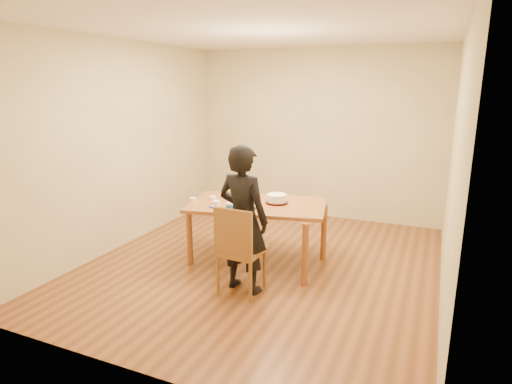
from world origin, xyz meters
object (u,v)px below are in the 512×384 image
at_px(person, 243,219).
at_px(cake_plate, 277,202).
at_px(dining_chair, 241,251).
at_px(cake, 277,198).
at_px(dining_table, 258,205).

bearing_deg(person, cake_plate, -84.92).
xyz_separation_m(dining_chair, cake, (0.06, 0.87, 0.36)).
bearing_deg(person, dining_table, -69.31).
xyz_separation_m(cake_plate, person, (-0.06, -0.82, 0.02)).
distance_m(cake, person, 0.83).
xyz_separation_m(dining_table, cake, (0.21, 0.09, 0.08)).
bearing_deg(dining_chair, cake, 89.22).
relative_size(dining_table, person, 1.02).
height_order(dining_chair, cake, cake).
bearing_deg(dining_table, cake_plate, 12.99).
distance_m(dining_chair, cake, 0.94).
height_order(dining_table, dining_chair, dining_table).
xyz_separation_m(dining_table, person, (0.15, -0.73, 0.05)).
bearing_deg(cake, person, -94.00).
bearing_deg(cake_plate, cake, 180.00).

